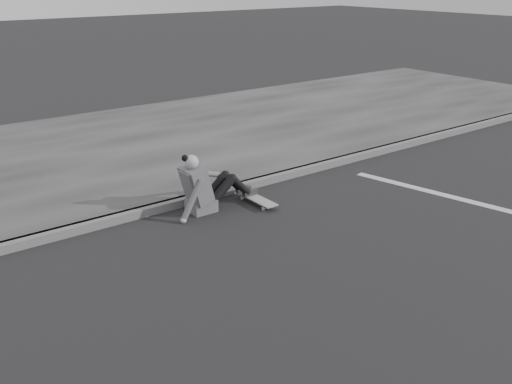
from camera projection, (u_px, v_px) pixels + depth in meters
ground at (311, 270)px, 6.52m from camera, size 80.00×80.00×0.00m
curb at (194, 198)px, 8.43m from camera, size 24.00×0.16×0.12m
sidewalk at (111, 151)px, 10.68m from camera, size 24.00×6.00×0.12m
skateboard at (257, 199)px, 8.37m from camera, size 0.20×0.78×0.09m
seated_woman at (205, 187)px, 8.04m from camera, size 1.38×0.46×0.88m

